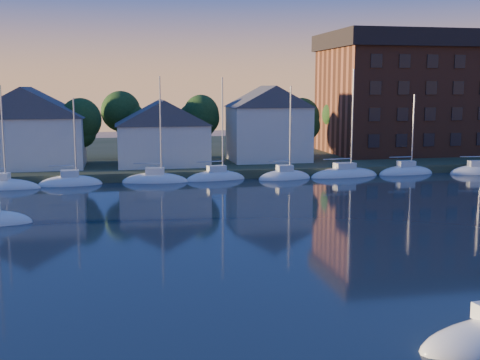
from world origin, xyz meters
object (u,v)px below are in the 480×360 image
object	(u,v)px
clubhouse_centre	(162,132)
clubhouse_east	(268,122)
condo_block	(429,93)
clubhouse_west	(28,126)

from	to	relation	value
clubhouse_centre	clubhouse_east	world-z (taller)	clubhouse_east
clubhouse_centre	clubhouse_east	size ratio (longest dim) A/B	1.10
clubhouse_centre	clubhouse_east	xyz separation A→B (m)	(14.00, 2.00, 0.87)
clubhouse_centre	condo_block	world-z (taller)	condo_block
clubhouse_west	condo_block	xyz separation A→B (m)	(56.00, 6.95, 3.86)
clubhouse_west	clubhouse_centre	distance (m)	16.05
clubhouse_west	clubhouse_centre	bearing A→B (deg)	-3.58
clubhouse_centre	clubhouse_east	distance (m)	14.17
clubhouse_centre	clubhouse_east	bearing A→B (deg)	8.13
clubhouse_west	condo_block	distance (m)	56.56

